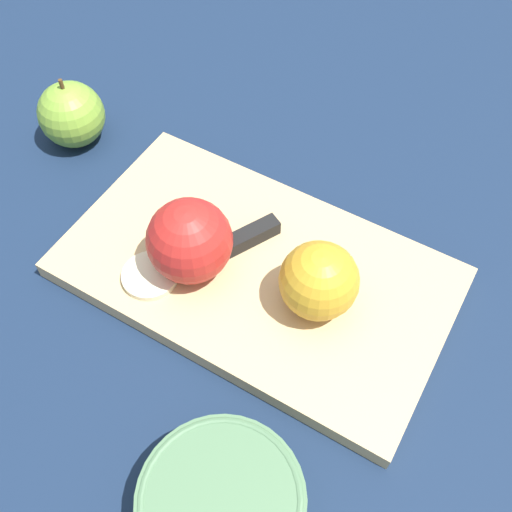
# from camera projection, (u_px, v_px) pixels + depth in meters

# --- Properties ---
(ground_plane) EXTENTS (4.00, 4.00, 0.00)m
(ground_plane) POSITION_uv_depth(u_px,v_px,m) (256.00, 278.00, 0.66)
(ground_plane) COLOR #14233D
(cutting_board) EXTENTS (0.43, 0.27, 0.02)m
(cutting_board) POSITION_uv_depth(u_px,v_px,m) (256.00, 272.00, 0.65)
(cutting_board) COLOR tan
(cutting_board) RESTS_ON ground_plane
(apple_half_left) EXTENTS (0.08, 0.08, 0.08)m
(apple_half_left) POSITION_uv_depth(u_px,v_px,m) (320.00, 280.00, 0.58)
(apple_half_left) COLOR gold
(apple_half_left) RESTS_ON cutting_board
(apple_half_right) EXTENTS (0.09, 0.09, 0.09)m
(apple_half_right) POSITION_uv_depth(u_px,v_px,m) (190.00, 241.00, 0.60)
(apple_half_right) COLOR red
(apple_half_right) RESTS_ON cutting_board
(knife) EXTENTS (0.07, 0.15, 0.02)m
(knife) POSITION_uv_depth(u_px,v_px,m) (243.00, 240.00, 0.65)
(knife) COLOR silver
(knife) RESTS_ON cutting_board
(apple_slice) EXTENTS (0.06, 0.06, 0.01)m
(apple_slice) POSITION_uv_depth(u_px,v_px,m) (150.00, 276.00, 0.63)
(apple_slice) COLOR beige
(apple_slice) RESTS_ON cutting_board
(apple_whole) EXTENTS (0.08, 0.08, 0.09)m
(apple_whole) POSITION_uv_depth(u_px,v_px,m) (71.00, 115.00, 0.75)
(apple_whole) COLOR olive
(apple_whole) RESTS_ON ground_plane
(bowl) EXTENTS (0.14, 0.14, 0.05)m
(bowl) POSITION_uv_depth(u_px,v_px,m) (222.00, 504.00, 0.49)
(bowl) COLOR #4C704C
(bowl) RESTS_ON ground_plane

